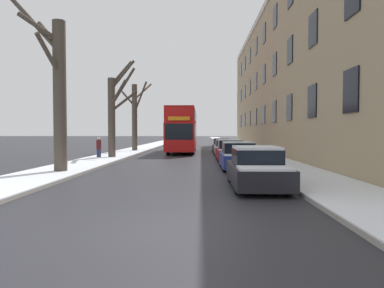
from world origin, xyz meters
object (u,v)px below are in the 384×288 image
parked_car_0 (257,169)px  parked_car_3 (225,148)px  bare_tree_left_0 (57,89)px  parked_car_4 (221,146)px  double_decker_bus (183,128)px  bare_tree_left_2 (135,115)px  bare_tree_left_1 (114,112)px  parked_car_1 (238,157)px  pedestrian_left_sidewalk (99,147)px  parked_car_2 (230,151)px

parked_car_0 → parked_car_3: (-0.00, 16.90, -0.06)m
parked_car_0 → bare_tree_left_0: bearing=156.9°
bare_tree_left_0 → parked_car_4: bare_tree_left_0 is taller
bare_tree_left_0 → parked_car_3: bearing=55.8°
double_decker_bus → parked_car_4: size_ratio=2.82×
bare_tree_left_2 → bare_tree_left_0: bearing=-90.5°
bare_tree_left_1 → parked_car_1: 11.29m
bare_tree_left_1 → parked_car_4: size_ratio=1.82×
parked_car_3 → pedestrian_left_sidewalk: bearing=-156.2°
bare_tree_left_1 → parked_car_3: bare_tree_left_1 is taller
parked_car_3 → bare_tree_left_1: bearing=-155.8°
bare_tree_left_0 → bare_tree_left_2: (0.16, 18.44, -0.34)m
bare_tree_left_0 → double_decker_bus: 18.57m
parked_car_3 → parked_car_4: bearing=90.0°
double_decker_bus → parked_car_0: bearing=-79.9°
double_decker_bus → parked_car_3: size_ratio=2.93×
double_decker_bus → pedestrian_left_sidewalk: double_decker_bus is taller
bare_tree_left_1 → bare_tree_left_2: bearing=91.1°
bare_tree_left_2 → parked_car_2: 14.07m
parked_car_1 → bare_tree_left_1: bearing=141.5°
bare_tree_left_0 → bare_tree_left_1: bare_tree_left_0 is taller
double_decker_bus → parked_car_2: (3.87, -9.97, -1.73)m
bare_tree_left_1 → parked_car_2: 9.13m
bare_tree_left_0 → bare_tree_left_2: bare_tree_left_0 is taller
parked_car_3 → parked_car_2: bearing=-90.0°
parked_car_3 → parked_car_0: bearing=-90.0°
parked_car_2 → parked_car_4: bearing=90.0°
parked_car_3 → parked_car_4: 5.01m
double_decker_bus → parked_car_2: double_decker_bus is taller
bare_tree_left_1 → bare_tree_left_2: (-0.17, 9.18, 0.20)m
bare_tree_left_0 → parked_car_4: size_ratio=2.09×
bare_tree_left_2 → double_decker_bus: 5.08m
bare_tree_left_2 → parked_car_1: bearing=-61.3°
parked_car_2 → parked_car_3: bearing=90.0°
parked_car_0 → bare_tree_left_1: bearing=123.3°
bare_tree_left_2 → pedestrian_left_sidewalk: bearing=-95.2°
bare_tree_left_0 → double_decker_bus: (5.02, 17.80, -1.67)m
parked_car_2 → pedestrian_left_sidewalk: size_ratio=2.74×
parked_car_2 → double_decker_bus: bearing=111.2°
bare_tree_left_0 → parked_car_0: 10.24m
bare_tree_left_0 → parked_car_3: size_ratio=2.17×
parked_car_0 → parked_car_1: parked_car_0 is taller
bare_tree_left_1 → parked_car_3: bearing=24.2°
bare_tree_left_0 → bare_tree_left_1: 9.28m
parked_car_1 → parked_car_2: 5.37m
parked_car_4 → pedestrian_left_sidewalk: bearing=-136.1°
bare_tree_left_2 → parked_car_0: bearing=-68.6°
parked_car_4 → pedestrian_left_sidewalk: size_ratio=2.47×
parked_car_4 → parked_car_3: bearing=-90.0°
bare_tree_left_2 → double_decker_bus: bare_tree_left_2 is taller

